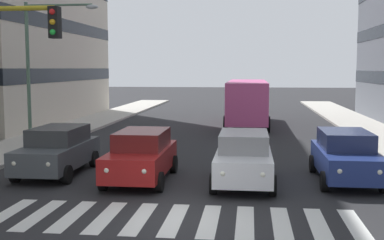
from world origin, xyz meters
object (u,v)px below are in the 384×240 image
object	(u,v)px
car_3	(58,150)
bus_behind_traffic	(247,98)
street_lamp_right	(41,58)
car_2	(141,155)
car_0	(345,156)
car_1	(244,158)

from	to	relation	value
car_3	bus_behind_traffic	distance (m)	17.68
street_lamp_right	car_2	bearing A→B (deg)	138.14
car_2	street_lamp_right	bearing A→B (deg)	-41.86
car_3	street_lamp_right	size ratio (longest dim) A/B	0.67
car_0	bus_behind_traffic	xyz separation A→B (m)	(3.44, -16.32, 0.97)
car_0	car_3	size ratio (longest dim) A/B	1.00
car_0	bus_behind_traffic	distance (m)	16.71
car_1	bus_behind_traffic	bearing A→B (deg)	-90.00
car_1	car_2	world-z (taller)	same
car_2	car_3	size ratio (longest dim) A/B	1.00
car_1	street_lamp_right	world-z (taller)	street_lamp_right
car_1	car_3	world-z (taller)	same
car_1	car_3	bearing A→B (deg)	-6.45
car_0	street_lamp_right	xyz separation A→B (m)	(12.70, -4.47, 3.43)
car_0	street_lamp_right	bearing A→B (deg)	-19.41
car_1	car_2	xyz separation A→B (m)	(3.49, -0.06, 0.00)
bus_behind_traffic	street_lamp_right	xyz separation A→B (m)	(9.26, 11.85, 2.45)
car_0	car_2	bearing A→B (deg)	5.71
car_2	car_3	distance (m)	3.35
street_lamp_right	car_1	bearing A→B (deg)	150.57
car_3	street_lamp_right	world-z (taller)	street_lamp_right
bus_behind_traffic	car_1	bearing A→B (deg)	90.00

